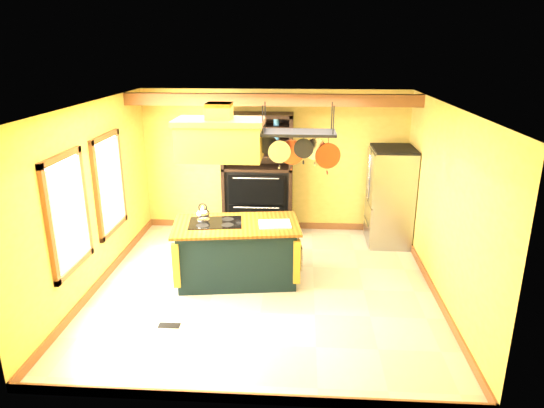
# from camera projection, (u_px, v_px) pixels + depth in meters

# --- Properties ---
(floor) EXTENTS (5.00, 5.00, 0.00)m
(floor) POSITION_uv_depth(u_px,v_px,m) (264.00, 287.00, 7.28)
(floor) COLOR beige
(floor) RESTS_ON ground
(ceiling) EXTENTS (5.00, 5.00, 0.00)m
(ceiling) POSITION_uv_depth(u_px,v_px,m) (263.00, 105.00, 6.44)
(ceiling) COLOR white
(ceiling) RESTS_ON wall_back
(wall_back) EXTENTS (5.00, 0.02, 2.70)m
(wall_back) POSITION_uv_depth(u_px,v_px,m) (274.00, 161.00, 9.23)
(wall_back) COLOR #E6BE54
(wall_back) RESTS_ON floor
(wall_front) EXTENTS (5.00, 0.02, 2.70)m
(wall_front) POSITION_uv_depth(u_px,v_px,m) (243.00, 285.00, 4.49)
(wall_front) COLOR #E6BE54
(wall_front) RESTS_ON floor
(wall_left) EXTENTS (0.02, 5.00, 2.70)m
(wall_left) POSITION_uv_depth(u_px,v_px,m) (92.00, 198.00, 7.01)
(wall_left) COLOR #E6BE54
(wall_left) RESTS_ON floor
(wall_right) EXTENTS (0.02, 5.00, 2.70)m
(wall_right) POSITION_uv_depth(u_px,v_px,m) (444.00, 205.00, 6.71)
(wall_right) COLOR #E6BE54
(wall_right) RESTS_ON floor
(ceiling_beam) EXTENTS (5.00, 0.15, 0.20)m
(ceiling_beam) POSITION_uv_depth(u_px,v_px,m) (272.00, 100.00, 8.08)
(ceiling_beam) COLOR brown
(ceiling_beam) RESTS_ON ceiling
(window_near) EXTENTS (0.06, 1.06, 1.56)m
(window_near) POSITION_uv_depth(u_px,v_px,m) (68.00, 213.00, 6.23)
(window_near) COLOR brown
(window_near) RESTS_ON wall_left
(window_far) EXTENTS (0.06, 1.06, 1.56)m
(window_far) POSITION_uv_depth(u_px,v_px,m) (110.00, 184.00, 7.56)
(window_far) COLOR brown
(window_far) RESTS_ON wall_left
(kitchen_island) EXTENTS (2.00, 1.28, 1.11)m
(kitchen_island) POSITION_uv_depth(u_px,v_px,m) (237.00, 251.00, 7.38)
(kitchen_island) COLOR black
(kitchen_island) RESTS_ON floor
(range_hood) EXTENTS (1.25, 0.71, 0.80)m
(range_hood) POSITION_uv_depth(u_px,v_px,m) (220.00, 137.00, 6.84)
(range_hood) COLOR #AD8A2B
(range_hood) RESTS_ON ceiling
(pot_rack) EXTENTS (1.16, 0.53, 0.88)m
(pot_rack) POSITION_uv_depth(u_px,v_px,m) (299.00, 142.00, 6.79)
(pot_rack) COLOR black
(pot_rack) RESTS_ON ceiling
(refrigerator) EXTENTS (0.75, 0.88, 1.72)m
(refrigerator) POSITION_uv_depth(u_px,v_px,m) (389.00, 199.00, 8.69)
(refrigerator) COLOR #9DA0A5
(refrigerator) RESTS_ON floor
(hutch) EXTENTS (1.30, 0.59, 2.30)m
(hutch) POSITION_uv_depth(u_px,v_px,m) (258.00, 188.00, 9.15)
(hutch) COLOR black
(hutch) RESTS_ON floor
(floor_register) EXTENTS (0.28, 0.12, 0.01)m
(floor_register) POSITION_uv_depth(u_px,v_px,m) (169.00, 325.00, 6.28)
(floor_register) COLOR black
(floor_register) RESTS_ON floor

